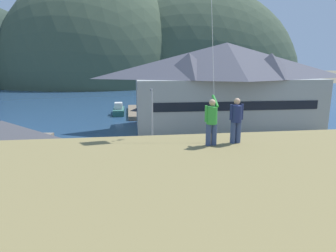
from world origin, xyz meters
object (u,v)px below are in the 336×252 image
at_px(moored_boat_outer_mooring, 159,113).
at_px(parked_car_front_row_end, 142,161).
at_px(parked_car_back_row_right, 237,180).
at_px(storage_shed_near_lot, 5,147).
at_px(parked_car_mid_row_far, 82,162).
at_px(person_kite_flyer, 212,120).
at_px(moored_boat_wharfside, 119,110).
at_px(parked_car_front_row_silver, 199,158).
at_px(person_companion, 236,119).
at_px(harbor_lodge, 226,83).
at_px(parking_light_pole, 152,117).
at_px(wharf_dock, 137,112).
at_px(parked_car_corner_spot, 249,155).
at_px(parked_car_front_row_red, 316,186).
at_px(storage_shed_waterside, 161,113).

height_order(moored_boat_outer_mooring, parked_car_front_row_end, moored_boat_outer_mooring).
distance_m(moored_boat_outer_mooring, parked_car_back_row_right, 29.84).
relative_size(storage_shed_near_lot, parked_car_mid_row_far, 1.72).
bearing_deg(person_kite_flyer, storage_shed_near_lot, 133.61).
xyz_separation_m(moored_boat_wharfside, parked_car_front_row_silver, (7.61, -28.56, 0.34)).
xyz_separation_m(parked_car_back_row_right, parked_car_front_row_silver, (-1.51, 5.06, 0.00)).
xyz_separation_m(moored_boat_wharfside, person_companion, (5.85, -41.25, 6.19)).
bearing_deg(parked_car_front_row_silver, parked_car_back_row_right, -73.39).
relative_size(harbor_lodge, storage_shed_near_lot, 3.51).
relative_size(parked_car_mid_row_far, parking_light_pole, 0.67).
bearing_deg(parked_car_front_row_silver, harbor_lodge, 64.44).
bearing_deg(parked_car_front_row_silver, wharf_dock, 98.62).
bearing_deg(storage_shed_near_lot, person_companion, -43.81).
xyz_separation_m(wharf_dock, person_kite_flyer, (1.56, -41.57, 6.57)).
height_order(parked_car_back_row_right, person_kite_flyer, person_kite_flyer).
bearing_deg(person_companion, wharf_dock, 93.57).
bearing_deg(parked_car_corner_spot, storage_shed_near_lot, 178.44).
height_order(parked_car_back_row_right, person_companion, person_companion).
distance_m(moored_boat_outer_mooring, parked_car_front_row_red, 32.31).
xyz_separation_m(parking_light_pole, person_companion, (1.85, -17.09, 3.04)).
distance_m(parked_car_mid_row_far, parked_car_corner_spot, 14.40).
bearing_deg(parked_car_front_row_silver, storage_shed_near_lot, 177.32).
bearing_deg(storage_shed_near_lot, parked_car_back_row_right, -18.55).
distance_m(wharf_dock, moored_boat_outer_mooring, 5.33).
bearing_deg(harbor_lodge, parked_car_front_row_red, -93.22).
relative_size(wharf_dock, parked_car_front_row_red, 3.03).
height_order(wharf_dock, parked_car_front_row_end, parked_car_front_row_end).
distance_m(harbor_lodge, parked_car_front_row_end, 20.95).
xyz_separation_m(harbor_lodge, parked_car_front_row_end, (-12.38, -16.10, -5.15)).
height_order(parked_car_front_row_red, parking_light_pole, parking_light_pole).
bearing_deg(parked_car_back_row_right, parking_light_pole, 118.45).
distance_m(moored_boat_wharfside, person_kite_flyer, 42.18).
bearing_deg(parked_car_front_row_end, parked_car_front_row_red, -30.21).
xyz_separation_m(storage_shed_waterside, parked_car_front_row_silver, (1.55, -15.51, -1.23)).
height_order(parked_car_front_row_end, person_kite_flyer, person_kite_flyer).
distance_m(parked_car_front_row_end, parked_car_front_row_silver, 4.86).
relative_size(parked_car_front_row_end, parked_car_corner_spot, 0.97).
relative_size(wharf_dock, parked_car_corner_spot, 3.02).
relative_size(storage_shed_waterside, person_kite_flyer, 3.57).
distance_m(storage_shed_near_lot, wharf_dock, 30.26).
bearing_deg(moored_boat_wharfside, storage_shed_near_lot, -106.33).
bearing_deg(parked_car_front_row_red, moored_boat_outer_mooring, 102.71).
relative_size(harbor_lodge, parked_car_front_row_red, 6.02).
xyz_separation_m(moored_boat_outer_mooring, parked_car_mid_row_far, (-8.93, -24.48, 0.34)).
relative_size(parked_car_back_row_right, parked_car_corner_spot, 0.97).
bearing_deg(moored_boat_wharfside, parked_car_back_row_right, -74.82).
bearing_deg(parked_car_back_row_right, person_kite_flyer, -118.77).
distance_m(storage_shed_waterside, parked_car_front_row_red, 23.70).
relative_size(parked_car_mid_row_far, person_companion, 2.49).
bearing_deg(wharf_dock, parked_car_mid_row_far, -100.79).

